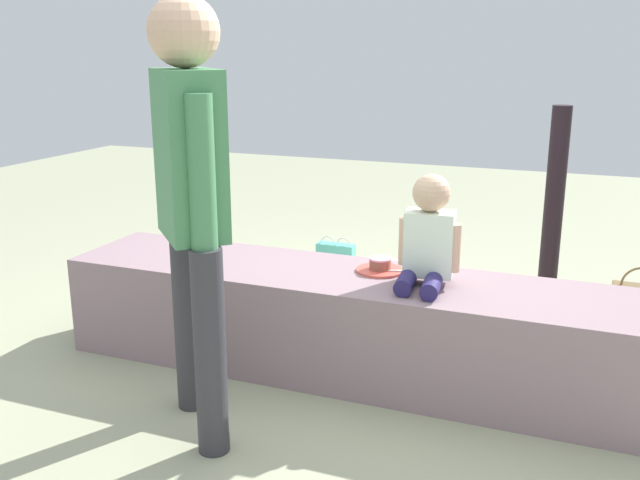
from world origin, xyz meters
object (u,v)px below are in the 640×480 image
at_px(child_seated, 428,237).
at_px(cake_plate, 380,267).
at_px(handbag_brown_canvas, 639,307).
at_px(water_bottle_near_gift, 586,324).
at_px(cake_box_white, 390,273).
at_px(gift_bag, 336,267).
at_px(water_bottle_far_side, 572,345).
at_px(handbag_black_leather, 258,287).
at_px(adult_standing, 191,183).
at_px(party_cup_red, 452,312).

distance_m(child_seated, cake_plate, 0.32).
relative_size(child_seated, handbag_brown_canvas, 1.36).
bearing_deg(water_bottle_near_gift, child_seated, -130.40).
bearing_deg(cake_box_white, child_seated, -67.99).
distance_m(gift_bag, water_bottle_far_side, 1.53).
xyz_separation_m(water_bottle_near_gift, handbag_black_leather, (-1.79, -0.19, 0.04)).
xyz_separation_m(gift_bag, handbag_brown_canvas, (1.73, -0.01, -0.02)).
relative_size(child_seated, water_bottle_far_side, 2.33).
bearing_deg(child_seated, adult_standing, -136.70).
relative_size(child_seated, water_bottle_near_gift, 2.44).
xyz_separation_m(cake_plate, water_bottle_near_gift, (0.91, 0.69, -0.41)).
height_order(water_bottle_far_side, handbag_black_leather, handbag_black_leather).
bearing_deg(handbag_black_leather, handbag_brown_canvas, 12.00).
relative_size(adult_standing, party_cup_red, 15.06).
relative_size(water_bottle_far_side, handbag_black_leather, 0.61).
bearing_deg(party_cup_red, handbag_brown_canvas, 13.74).
distance_m(child_seated, party_cup_red, 1.02).
relative_size(water_bottle_near_gift, handbag_black_leather, 0.58).
distance_m(child_seated, handbag_black_leather, 1.39).
xyz_separation_m(adult_standing, water_bottle_far_side, (1.35, 1.16, -0.90)).
xyz_separation_m(water_bottle_near_gift, water_bottle_far_side, (-0.05, -0.31, 0.00)).
distance_m(water_bottle_near_gift, handbag_black_leather, 1.80).
bearing_deg(water_bottle_near_gift, adult_standing, -133.51).
bearing_deg(cake_plate, adult_standing, -121.96).
bearing_deg(handbag_brown_canvas, party_cup_red, -166.26).
distance_m(adult_standing, party_cup_red, 1.90).
height_order(cake_plate, handbag_brown_canvas, cake_plate).
bearing_deg(gift_bag, water_bottle_far_side, -21.85).
bearing_deg(handbag_black_leather, adult_standing, -73.14).
distance_m(water_bottle_near_gift, handbag_brown_canvas, 0.36).
bearing_deg(water_bottle_near_gift, handbag_black_leather, -174.05).
height_order(water_bottle_near_gift, cake_box_white, water_bottle_near_gift).
xyz_separation_m(child_seated, party_cup_red, (-0.03, 0.80, -0.63)).
bearing_deg(adult_standing, party_cup_red, 64.74).
relative_size(water_bottle_far_side, cake_box_white, 0.64).
distance_m(adult_standing, gift_bag, 1.93).
height_order(water_bottle_near_gift, handbag_black_leather, handbag_black_leather).
xyz_separation_m(water_bottle_near_gift, handbag_brown_canvas, (0.26, 0.25, 0.04)).
bearing_deg(handbag_brown_canvas, handbag_black_leather, -168.00).
distance_m(gift_bag, party_cup_red, 0.82).
bearing_deg(handbag_black_leather, water_bottle_near_gift, 5.95).
relative_size(child_seated, adult_standing, 0.29).
distance_m(party_cup_red, handbag_brown_canvas, 0.99).
xyz_separation_m(child_seated, water_bottle_far_side, (0.62, 0.47, -0.59)).
xyz_separation_m(gift_bag, water_bottle_near_gift, (1.47, -0.26, -0.06)).
relative_size(adult_standing, cake_plate, 7.38).
xyz_separation_m(adult_standing, water_bottle_near_gift, (1.40, 1.48, -0.91)).
height_order(child_seated, cake_box_white, child_seated).
xyz_separation_m(cake_plate, water_bottle_far_side, (0.86, 0.37, -0.40)).
relative_size(gift_bag, cake_box_white, 1.08).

